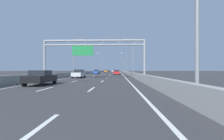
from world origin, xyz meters
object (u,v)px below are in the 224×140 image
at_px(green_car, 107,71).
at_px(streetlamp_right_mid, 132,55).
at_px(orange_car, 106,71).
at_px(sign_gantry, 93,49).
at_px(red_car, 116,72).
at_px(silver_car, 79,74).
at_px(streetlamp_right_distant, 123,64).
at_px(streetlamp_left_far, 94,61).
at_px(streetlamp_left_distant, 101,64).
at_px(black_car, 41,78).
at_px(streetlamp_left_mid, 74,55).
at_px(blue_car, 96,72).
at_px(white_car, 113,71).
at_px(streetlamp_right_far, 126,61).

bearing_deg(green_car, streetlamp_right_mid, -80.68).
bearing_deg(streetlamp_right_mid, orange_car, 100.33).
bearing_deg(streetlamp_right_mid, sign_gantry, -114.70).
height_order(streetlamp_right_mid, red_car, streetlamp_right_mid).
distance_m(sign_gantry, silver_car, 6.66).
xyz_separation_m(streetlamp_right_distant, orange_car, (-10.93, -11.01, -4.66)).
relative_size(sign_gantry, silver_car, 3.58).
bearing_deg(streetlamp_right_mid, streetlamp_left_far, 112.82).
xyz_separation_m(streetlamp_right_mid, red_car, (-4.06, 7.33, -4.66)).
bearing_deg(streetlamp_left_distant, black_car, -87.82).
height_order(streetlamp_left_mid, blue_car, streetlamp_left_mid).
distance_m(green_car, white_car, 16.92).
xyz_separation_m(red_car, silver_car, (-6.82, -19.85, 0.05)).
height_order(streetlamp_left_far, green_car, streetlamp_left_far).
height_order(white_car, silver_car, silver_car).
relative_size(streetlamp_right_distant, red_car, 2.10).
bearing_deg(orange_car, white_car, 81.33).
relative_size(sign_gantry, white_car, 3.51).
bearing_deg(streetlamp_right_far, streetlamp_left_far, 180.00).
bearing_deg(orange_car, silver_car, -89.96).
bearing_deg(green_car, streetlamp_left_distant, 133.58).
bearing_deg(silver_car, red_car, 71.04).
height_order(streetlamp_left_far, streetlamp_right_far, same).
xyz_separation_m(streetlamp_left_distant, green_car, (3.97, -4.17, -4.66)).
height_order(streetlamp_left_mid, white_car, streetlamp_left_mid).
distance_m(streetlamp_left_far, streetlamp_right_distant, 38.50).
bearing_deg(streetlamp_left_mid, streetlamp_right_far, 67.18).
bearing_deg(white_car, orange_car, -98.67).
bearing_deg(silver_car, streetlamp_left_far, 94.82).
xyz_separation_m(streetlamp_left_far, red_car, (10.87, -28.16, -4.66)).
xyz_separation_m(streetlamp_right_mid, streetlamp_right_far, (0.00, 35.49, 0.00)).
bearing_deg(blue_car, sign_gantry, -83.89).
bearing_deg(sign_gantry, green_car, 92.23).
distance_m(streetlamp_right_far, white_car, 48.63).
xyz_separation_m(streetlamp_right_mid, streetlamp_left_distant, (-14.93, 70.98, 0.00)).
distance_m(red_car, green_car, 59.88).
distance_m(sign_gantry, streetlamp_right_far, 52.80).
relative_size(sign_gantry, streetlamp_right_distant, 1.73).
relative_size(orange_car, silver_car, 1.02).
bearing_deg(black_car, streetlamp_left_mid, 97.75).
xyz_separation_m(green_car, black_car, (-0.22, -94.36, 0.00)).
relative_size(blue_car, black_car, 1.11).
relative_size(streetlamp_left_mid, streetlamp_right_distant, 1.00).
distance_m(streetlamp_left_far, streetlamp_right_far, 14.93).
xyz_separation_m(streetlamp_right_mid, white_car, (-7.37, 83.34, -4.65)).
bearing_deg(white_car, black_car, -91.97).
distance_m(sign_gantry, green_car, 83.71).
distance_m(streetlamp_left_far, orange_car, 25.24).
bearing_deg(streetlamp_left_mid, silver_car, -72.07).
bearing_deg(streetlamp_right_mid, white_car, 95.05).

